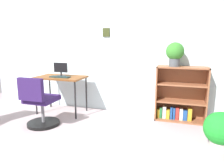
{
  "coord_description": "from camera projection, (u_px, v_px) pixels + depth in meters",
  "views": [
    {
      "loc": [
        1.4,
        -1.76,
        1.35
      ],
      "look_at": [
        0.37,
        1.43,
        0.68
      ],
      "focal_mm": 33.85,
      "sensor_mm": 36.0,
      "label": 1
    }
  ],
  "objects": [
    {
      "name": "keyboard",
      "position": [
        60.0,
        77.0,
        3.88
      ],
      "size": [
        0.38,
        0.13,
        0.02
      ],
      "primitive_type": "cube",
      "color": "#1C2F2F",
      "rests_on": "desk"
    },
    {
      "name": "potted_plant_floor",
      "position": [
        221.0,
        129.0,
        2.68
      ],
      "size": [
        0.42,
        0.42,
        0.48
      ],
      "color": "#B7B2A8",
      "rests_on": "ground_plane"
    },
    {
      "name": "office_chair",
      "position": [
        40.0,
        106.0,
        3.37
      ],
      "size": [
        0.52,
        0.55,
        0.82
      ],
      "color": "black",
      "rests_on": "ground_plane"
    },
    {
      "name": "bookshelf_low",
      "position": [
        180.0,
        96.0,
        3.65
      ],
      "size": [
        0.84,
        0.3,
        0.94
      ],
      "color": "brown",
      "rests_on": "ground_plane"
    },
    {
      "name": "ground_plane",
      "position": [
        40.0,
        166.0,
        2.33
      ],
      "size": [
        6.24,
        6.24,
        0.0
      ],
      "primitive_type": "plane",
      "color": "#A7989C"
    },
    {
      "name": "desk",
      "position": [
        61.0,
        80.0,
        3.98
      ],
      "size": [
        0.9,
        0.54,
        0.71
      ],
      "color": "brown",
      "rests_on": "ground_plane"
    },
    {
      "name": "monitor",
      "position": [
        61.0,
        70.0,
        3.99
      ],
      "size": [
        0.28,
        0.18,
        0.26
      ],
      "color": "#262628",
      "rests_on": "desk"
    },
    {
      "name": "potted_plant_on_shelf",
      "position": [
        175.0,
        53.0,
        3.48
      ],
      "size": [
        0.29,
        0.29,
        0.4
      ],
      "color": "#474C51",
      "rests_on": "bookshelf_low"
    },
    {
      "name": "wall_back",
      "position": [
        105.0,
        49.0,
        4.1
      ],
      "size": [
        5.2,
        0.12,
        2.43
      ],
      "color": "silver",
      "rests_on": "ground_plane"
    }
  ]
}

